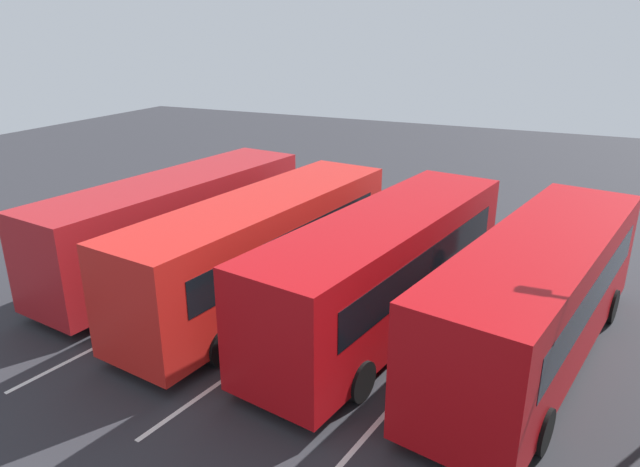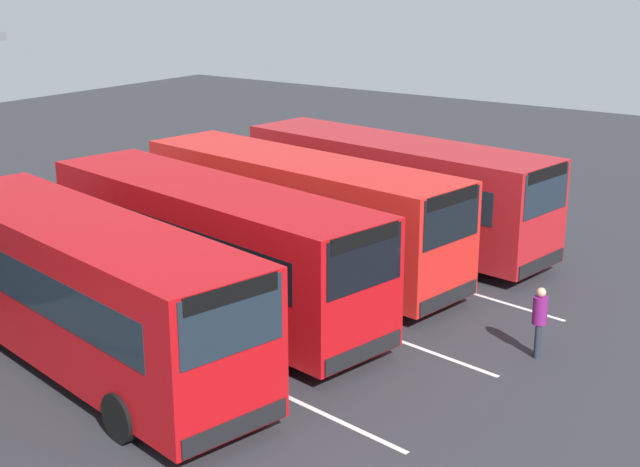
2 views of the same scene
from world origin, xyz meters
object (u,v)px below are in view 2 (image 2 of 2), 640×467
bus_center_right (300,211)px  bus_far_right (396,189)px  bus_center_left (212,245)px  bus_far_left (86,289)px  pedestrian (539,317)px

bus_center_right → bus_far_right: (0.81, 3.69, 0.00)m
bus_center_left → bus_far_right: 7.39m
bus_center_left → bus_far_right: bearing=94.5°
bus_far_left → bus_far_right: bearing=97.6°
bus_center_right → pedestrian: 7.74m
bus_center_right → bus_far_right: 3.78m
bus_far_right → bus_center_right: bearing=-94.7°
bus_far_left → bus_far_right: same height
bus_center_right → pedestrian: (7.54, -1.51, -0.82)m
bus_center_left → bus_far_right: (0.72, 7.36, 0.00)m
bus_center_left → bus_center_right: 3.67m
bus_far_left → bus_center_left: bearing=100.6°
bus_center_left → bus_center_right: (-0.09, 3.67, 0.00)m
bus_center_left → pedestrian: (7.45, 2.16, -0.82)m
bus_far_right → pedestrian: (6.73, -5.20, -0.82)m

